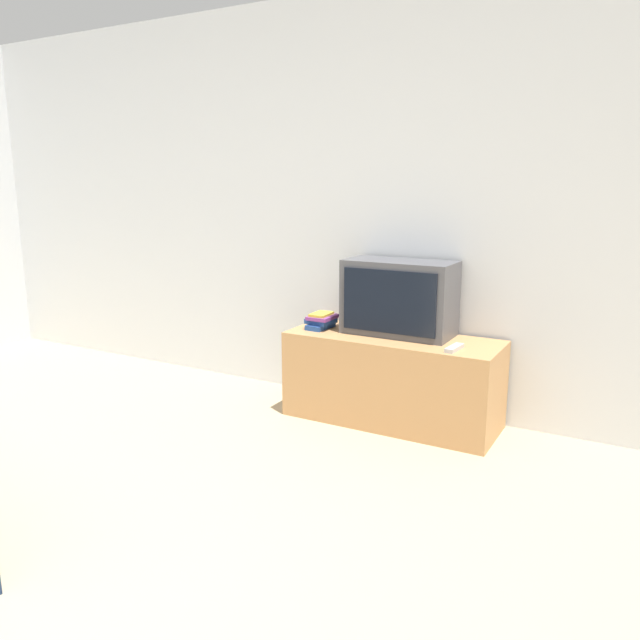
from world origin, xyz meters
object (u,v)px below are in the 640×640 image
(television, at_px, (399,298))
(remote_on_stand, at_px, (454,348))
(tv_stand, at_px, (392,379))
(book_stack, at_px, (321,321))

(television, height_order, remote_on_stand, television)
(tv_stand, relative_size, remote_on_stand, 7.39)
(tv_stand, bearing_deg, book_stack, -177.62)
(television, bearing_deg, book_stack, -168.56)
(tv_stand, height_order, television, television)
(book_stack, relative_size, remote_on_stand, 1.22)
(tv_stand, xyz_separation_m, remote_on_stand, (0.42, -0.12, 0.28))
(television, distance_m, remote_on_stand, 0.51)
(television, xyz_separation_m, book_stack, (-0.49, -0.10, -0.18))
(tv_stand, bearing_deg, television, 90.00)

